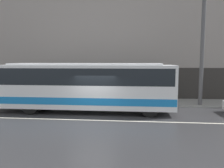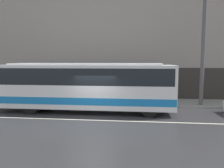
{
  "view_description": "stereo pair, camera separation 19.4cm",
  "coord_description": "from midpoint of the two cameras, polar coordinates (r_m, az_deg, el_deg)",
  "views": [
    {
      "loc": [
        2.29,
        -12.05,
        3.37
      ],
      "look_at": [
        0.9,
        2.18,
        1.87
      ],
      "focal_mm": 35.0,
      "sensor_mm": 36.0,
      "label": 1
    },
    {
      "loc": [
        2.49,
        -12.03,
        3.37
      ],
      "look_at": [
        0.9,
        2.18,
        1.87
      ],
      "focal_mm": 35.0,
      "sensor_mm": 36.0,
      "label": 2
    }
  ],
  "objects": [
    {
      "name": "pedestrian_waiting",
      "position": [
        19.17,
        -10.01,
        -1.53
      ],
      "size": [
        0.36,
        0.36,
        1.64
      ],
      "color": "maroon",
      "rests_on": "sidewalk"
    },
    {
      "name": "utility_pole_near",
      "position": [
        17.38,
        22.23,
        8.9
      ],
      "size": [
        0.29,
        0.29,
        8.51
      ],
      "color": "#4C4C4F",
      "rests_on": "sidewalk"
    },
    {
      "name": "lane_stripe",
      "position": [
        12.73,
        -5.5,
        -9.38
      ],
      "size": [
        54.0,
        0.14,
        0.01
      ],
      "color": "beige",
      "rests_on": "ground_plane"
    },
    {
      "name": "building_facade",
      "position": [
        19.64,
        -1.46,
        12.86
      ],
      "size": [
        60.0,
        0.35,
        11.85
      ],
      "color": "gray",
      "rests_on": "ground_plane"
    },
    {
      "name": "ground_plane",
      "position": [
        12.73,
        -5.5,
        -9.4
      ],
      "size": [
        60.0,
        60.0,
        0.0
      ],
      "primitive_type": "plane",
      "color": "#2D2D30"
    },
    {
      "name": "sidewalk",
      "position": [
        18.09,
        -2.09,
        -4.54
      ],
      "size": [
        60.0,
        3.18,
        0.13
      ],
      "color": "gray",
      "rests_on": "ground_plane"
    },
    {
      "name": "transit_bus",
      "position": [
        14.67,
        -7.23,
        -0.12
      ],
      "size": [
        11.55,
        2.62,
        3.23
      ],
      "color": "white",
      "rests_on": "ground_plane"
    }
  ]
}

